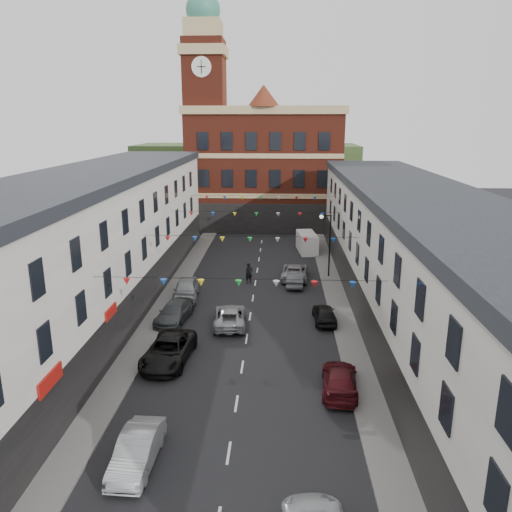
% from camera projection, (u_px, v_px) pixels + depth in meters
% --- Properties ---
extents(ground, '(160.00, 160.00, 0.00)m').
position_uv_depth(ground, '(247.00, 339.00, 33.72)').
color(ground, black).
rests_on(ground, ground).
extents(pavement_left, '(1.80, 64.00, 0.15)m').
position_uv_depth(pavement_left, '(153.00, 324.00, 35.94)').
color(pavement_left, '#605E5B').
rests_on(pavement_left, ground).
extents(pavement_right, '(1.80, 64.00, 0.15)m').
position_uv_depth(pavement_right, '(346.00, 328.00, 35.31)').
color(pavement_right, '#605E5B').
rests_on(pavement_right, ground).
extents(terrace_left, '(8.40, 56.00, 10.70)m').
position_uv_depth(terrace_left, '(74.00, 257.00, 33.82)').
color(terrace_left, beige).
rests_on(terrace_left, ground).
extents(terrace_right, '(8.40, 56.00, 9.70)m').
position_uv_depth(terrace_right, '(425.00, 268.00, 32.86)').
color(terrace_right, silver).
rests_on(terrace_right, ground).
extents(civic_building, '(20.60, 13.30, 18.50)m').
position_uv_depth(civic_building, '(265.00, 167.00, 68.14)').
color(civic_building, maroon).
rests_on(civic_building, ground).
extents(clock_tower, '(5.60, 5.60, 30.00)m').
position_uv_depth(clock_tower, '(206.00, 115.00, 63.86)').
color(clock_tower, maroon).
rests_on(clock_tower, ground).
extents(distant_hill, '(40.00, 14.00, 10.00)m').
position_uv_depth(distant_hill, '(247.00, 172.00, 92.33)').
color(distant_hill, '#2F4C23').
rests_on(distant_hill, ground).
extents(street_lamp, '(1.10, 0.36, 6.00)m').
position_uv_depth(street_lamp, '(327.00, 237.00, 45.88)').
color(street_lamp, black).
rests_on(street_lamp, ground).
extents(car_left_b, '(1.61, 4.35, 1.42)m').
position_uv_depth(car_left_b, '(137.00, 450.00, 21.21)').
color(car_left_b, '#AAAEB2').
rests_on(car_left_b, ground).
extents(car_left_c, '(2.90, 5.61, 1.51)m').
position_uv_depth(car_left_c, '(169.00, 350.00, 30.35)').
color(car_left_c, black).
rests_on(car_left_c, ground).
extents(car_left_d, '(2.57, 4.99, 1.39)m').
position_uv_depth(car_left_d, '(174.00, 312.00, 36.52)').
color(car_left_d, '#414649').
rests_on(car_left_d, ground).
extents(car_left_e, '(2.34, 4.96, 1.64)m').
position_uv_depth(car_left_e, '(186.00, 289.00, 41.11)').
color(car_left_e, '#989CA1').
rests_on(car_left_e, ground).
extents(car_right_c, '(2.30, 4.81, 1.35)m').
position_uv_depth(car_right_c, '(340.00, 379.00, 27.10)').
color(car_right_c, '#4E0F15').
rests_on(car_right_c, ground).
extents(car_right_d, '(1.70, 3.91, 1.31)m').
position_uv_depth(car_right_d, '(325.00, 314.00, 36.35)').
color(car_right_d, black).
rests_on(car_right_d, ground).
extents(car_right_e, '(1.74, 4.28, 1.38)m').
position_uv_depth(car_right_e, '(295.00, 278.00, 44.47)').
color(car_right_e, '#464A4E').
rests_on(car_right_e, ground).
extents(car_right_f, '(2.69, 5.21, 1.41)m').
position_uv_depth(car_right_f, '(295.00, 271.00, 46.38)').
color(car_right_f, '#9A9C9F').
rests_on(car_right_f, ground).
extents(moving_car, '(2.63, 5.04, 1.35)m').
position_uv_depth(moving_car, '(230.00, 316.00, 35.86)').
color(moving_car, '#9EA2A5').
rests_on(moving_car, ground).
extents(white_van, '(2.36, 4.94, 2.11)m').
position_uv_depth(white_van, '(307.00, 243.00, 55.83)').
color(white_van, white).
rests_on(white_van, ground).
extents(pedestrian, '(0.81, 0.69, 1.90)m').
position_uv_depth(pedestrian, '(249.00, 273.00, 44.97)').
color(pedestrian, black).
rests_on(pedestrian, ground).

